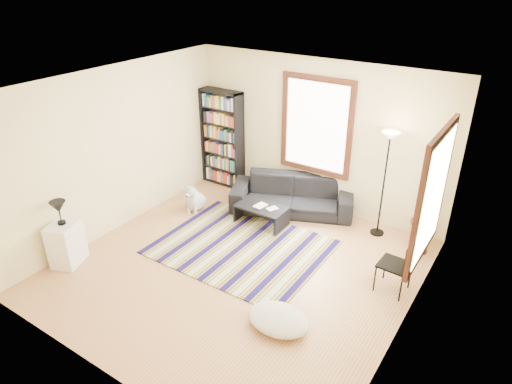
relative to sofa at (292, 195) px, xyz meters
The scene contains 21 objects.
floor 2.10m from the sofa, 84.15° to the right, with size 5.00×5.00×0.10m, color tan.
ceiling 3.26m from the sofa, 84.15° to the right, with size 5.00×5.00×0.10m, color white.
wall_back 1.20m from the sofa, 67.20° to the left, with size 5.00×0.10×2.80m, color beige.
wall_front 4.73m from the sofa, 87.38° to the right, with size 5.00×0.10×2.80m, color beige.
wall_left 3.29m from the sofa, 138.78° to the right, with size 0.10×5.00×2.80m, color beige.
wall_right 3.60m from the sofa, 36.60° to the right, with size 0.10×5.00×2.80m, color beige.
window_back 1.35m from the sofa, 63.42° to the left, with size 1.20×0.06×1.60m, color white.
window_right 3.22m from the sofa, 25.00° to the right, with size 0.06×1.20×1.60m, color white.
rug 1.61m from the sofa, 92.59° to the right, with size 2.68×2.14×0.02m, color #110C40.
sofa is the anchor object (origin of this frame).
bookshelf 1.96m from the sofa, behind, with size 0.90×0.30×2.00m, color black.
coffee_table 0.79m from the sofa, 105.53° to the right, with size 0.90×0.50×0.36m, color black.
book_a 0.81m from the sofa, 112.41° to the right, with size 0.17×0.23×0.02m, color beige.
book_b 0.70m from the sofa, 94.67° to the right, with size 0.14×0.19×0.01m, color beige.
floor_cushion 3.13m from the sofa, 63.71° to the right, with size 0.84×0.63×0.21m, color beige.
floor_lamp 1.76m from the sofa, ahead, with size 0.30×0.30×1.86m, color black, non-canonical shape.
side_table 2.41m from the sofa, ahead, with size 0.40×0.40×0.54m, color #401E10.
folding_chair 2.68m from the sofa, 28.16° to the right, with size 0.42×0.40×0.86m, color black.
white_cabinet 3.99m from the sofa, 121.58° to the right, with size 0.38×0.50×0.70m, color white.
table_lamp 4.03m from the sofa, 121.58° to the right, with size 0.24×0.24×0.38m, color black, non-canonical shape.
dog 1.83m from the sofa, 147.33° to the right, with size 0.41×0.58×0.58m, color silver, non-canonical shape.
Camera 1 is at (3.42, -4.68, 4.24)m, focal length 32.00 mm.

